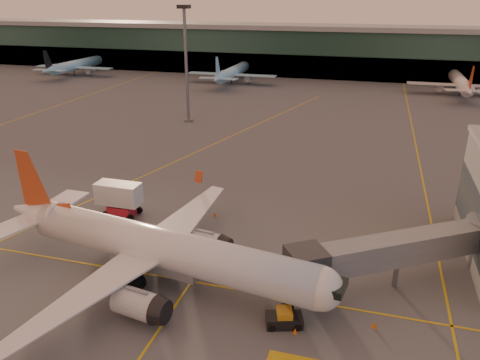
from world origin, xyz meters
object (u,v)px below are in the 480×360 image
(gpu_cart, at_px, (245,269))
(main_airplane, at_px, (156,248))
(catering_truck, at_px, (119,197))
(pushback_tug, at_px, (284,319))

(gpu_cart, bearing_deg, main_airplane, -154.72)
(catering_truck, relative_size, pushback_tug, 1.64)
(main_airplane, height_order, pushback_tug, main_airplane)
(catering_truck, height_order, gpu_cart, catering_truck)
(main_airplane, height_order, gpu_cart, main_airplane)
(main_airplane, bearing_deg, pushback_tug, -4.60)
(catering_truck, height_order, pushback_tug, catering_truck)
(gpu_cart, distance_m, pushback_tug, 9.01)
(gpu_cart, xyz_separation_m, pushback_tug, (5.62, -7.04, 0.10))
(main_airplane, xyz_separation_m, gpu_cart, (8.29, 3.66, -3.24))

